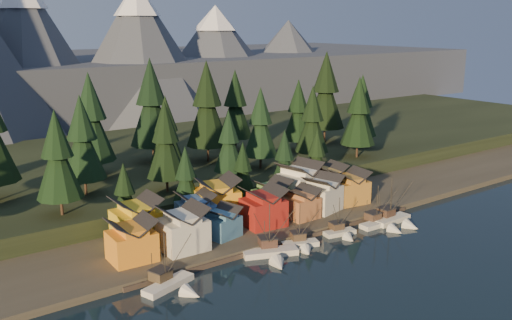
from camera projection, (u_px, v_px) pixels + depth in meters
ground at (334, 266)px, 117.53m from camera, size 500.00×500.00×0.00m
shore_strip at (227, 212)px, 148.66m from camera, size 400.00×50.00×1.50m
hillside at (143, 166)px, 187.26m from camera, size 420.00×100.00×6.00m
dock at (284, 240)px, 130.33m from camera, size 80.00×4.00×1.00m
mountain_ridge at (22, 70)px, 276.09m from camera, size 560.00×190.00×90.00m
boat_0 at (173, 279)px, 106.87m from camera, size 11.71×12.18×12.09m
boat_2 at (272, 248)px, 121.23m from camera, size 12.66×13.05×12.73m
boat_3 at (302, 239)px, 126.69m from camera, size 8.97×9.51×10.74m
boat_4 at (342, 228)px, 133.65m from camera, size 8.35×8.86×10.11m
boat_5 at (382, 219)px, 139.27m from camera, size 10.75×11.69×11.33m
boat_6 at (396, 214)px, 141.78m from camera, size 11.23×12.14×12.65m
house_front_0 at (131, 239)px, 115.80m from camera, size 9.27×8.80×8.86m
house_front_1 at (183, 227)px, 121.24m from camera, size 9.56×9.20×9.62m
house_front_2 at (222, 221)px, 128.98m from camera, size 8.50×8.54×6.93m
house_front_3 at (263, 206)px, 135.67m from camera, size 10.00×9.61×9.34m
house_front_4 at (301, 202)px, 141.40m from camera, size 7.55×8.13×7.59m
house_front_5 at (323, 192)px, 146.54m from camera, size 10.32×9.73×9.17m
house_front_6 at (349, 186)px, 153.01m from camera, size 9.92×9.50×8.87m
house_back_0 at (136, 219)px, 124.73m from camera, size 9.83×9.46×10.46m
house_back_1 at (196, 210)px, 133.35m from camera, size 8.84×8.92×8.82m
house_back_2 at (216, 197)px, 139.55m from camera, size 12.06×11.44×10.82m
house_back_3 at (272, 195)px, 145.25m from camera, size 8.63×7.73×8.57m
house_back_4 at (299, 181)px, 153.48m from camera, size 11.51×11.19×10.92m
house_back_5 at (328, 180)px, 157.78m from camera, size 9.14×9.23×9.39m
tree_hill_2 at (58, 158)px, 127.49m from camera, size 10.47×10.47×24.40m
tree_hill_3 at (82, 141)px, 142.46m from camera, size 11.05×11.05×25.74m
tree_hill_4 at (91, 121)px, 158.28m from camera, size 12.79×12.79×29.80m
tree_hill_5 at (166, 143)px, 145.24m from camera, size 10.24×10.24×23.84m
tree_hill_6 at (166, 132)px, 161.70m from camera, size 9.87×9.87×22.99m
tree_hill_7 at (229, 143)px, 154.51m from camera, size 8.66×8.66×20.18m
tree_hill_8 at (207, 107)px, 176.40m from camera, size 13.62×13.62×31.73m
tree_hill_9 at (261, 124)px, 168.63m from camera, size 10.54×10.54×24.54m
tree_hill_10 at (235, 107)px, 192.41m from camera, size 11.84×11.84×27.58m
tree_hill_11 at (312, 122)px, 173.94m from camera, size 10.48×10.48×24.42m
tree_hill_12 at (298, 112)px, 191.05m from camera, size 10.53×10.53×24.53m
tree_hill_13 at (359, 114)px, 182.50m from camera, size 11.26×11.26×26.23m
tree_hill_14 at (326, 93)px, 205.01m from camera, size 14.16×14.16×33.00m
tree_hill_15 at (151, 106)px, 176.07m from camera, size 13.95×13.95×32.50m
tree_hill_17 at (362, 108)px, 197.33m from camera, size 10.94×10.94×25.49m
tree_shore_0 at (125, 195)px, 130.21m from camera, size 7.15×7.15×16.65m
tree_shore_1 at (186, 179)px, 139.18m from camera, size 7.92×7.92×18.46m
tree_shore_2 at (243, 171)px, 149.11m from camera, size 7.44×7.44×17.34m
tree_shore_3 at (284, 160)px, 156.95m from camera, size 8.17×8.17×19.03m
tree_shore_4 at (317, 157)px, 164.01m from camera, size 7.66×7.66×17.85m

